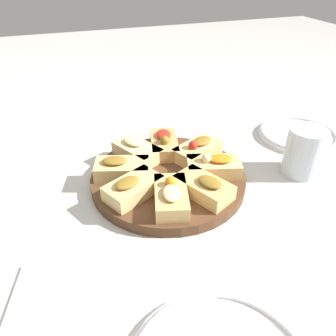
{
  "coord_description": "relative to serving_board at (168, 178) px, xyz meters",
  "views": [
    {
      "loc": [
        0.5,
        -0.17,
        0.39
      ],
      "look_at": [
        0.0,
        0.0,
        0.04
      ],
      "focal_mm": 35.0,
      "sensor_mm": 36.0,
      "label": 1
    }
  ],
  "objects": [
    {
      "name": "focaccia_slice_2",
      "position": [
        0.08,
        0.04,
        0.03
      ],
      "size": [
        0.12,
        0.1,
        0.04
      ],
      "color": "tan",
      "rests_on": "serving_board"
    },
    {
      "name": "plate_left",
      "position": [
        -0.07,
        0.37,
        -0.0
      ],
      "size": [
        0.19,
        0.19,
        0.02
      ],
      "color": "white",
      "rests_on": "ground_plane"
    },
    {
      "name": "napkin_stack",
      "position": [
        0.22,
        -0.23,
        -0.01
      ],
      "size": [
        0.17,
        0.16,
        0.01
      ],
      "primitive_type": "cube",
      "rotation": [
        0.0,
        0.0,
        -0.25
      ],
      "color": "white",
      "rests_on": "ground_plane"
    },
    {
      "name": "focaccia_slice_4",
      "position": [
        -0.04,
        0.08,
        0.03
      ],
      "size": [
        0.1,
        0.12,
        0.04
      ],
      "color": "#DBB775",
      "rests_on": "serving_board"
    },
    {
      "name": "water_glass",
      "position": [
        0.06,
        0.27,
        0.04
      ],
      "size": [
        0.08,
        0.08,
        0.1
      ],
      "primitive_type": "cylinder",
      "color": "silver",
      "rests_on": "ground_plane"
    },
    {
      "name": "focaccia_slice_1",
      "position": [
        0.09,
        -0.02,
        0.03
      ],
      "size": [
        0.12,
        0.08,
        0.04
      ],
      "color": "tan",
      "rests_on": "serving_board"
    },
    {
      "name": "focaccia_slice_3",
      "position": [
        0.03,
        0.09,
        0.03
      ],
      "size": [
        0.08,
        0.12,
        0.04
      ],
      "color": "#DBB775",
      "rests_on": "serving_board"
    },
    {
      "name": "focaccia_slice_0",
      "position": [
        0.04,
        -0.08,
        0.03
      ],
      "size": [
        0.1,
        0.12,
        0.04
      ],
      "color": "#DBB775",
      "rests_on": "serving_board"
    },
    {
      "name": "serving_board",
      "position": [
        0.0,
        0.0,
        0.0
      ],
      "size": [
        0.3,
        0.3,
        0.02
      ],
      "primitive_type": "cylinder",
      "color": "#51331E",
      "rests_on": "ground_plane"
    },
    {
      "name": "focaccia_slice_6",
      "position": [
        -0.08,
        -0.04,
        0.03
      ],
      "size": [
        0.12,
        0.1,
        0.04
      ],
      "color": "#E5C689",
      "rests_on": "serving_board"
    },
    {
      "name": "ground_plane",
      "position": [
        0.0,
        0.0,
        -0.01
      ],
      "size": [
        3.0,
        3.0,
        0.0
      ],
      "primitive_type": "plane",
      "color": "beige"
    },
    {
      "name": "focaccia_slice_7",
      "position": [
        -0.03,
        -0.09,
        0.03
      ],
      "size": [
        0.08,
        0.12,
        0.04
      ],
      "color": "#DBB775",
      "rests_on": "serving_board"
    },
    {
      "name": "focaccia_slice_5",
      "position": [
        -0.09,
        0.02,
        0.03
      ],
      "size": [
        0.11,
        0.08,
        0.04
      ],
      "color": "tan",
      "rests_on": "serving_board"
    }
  ]
}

